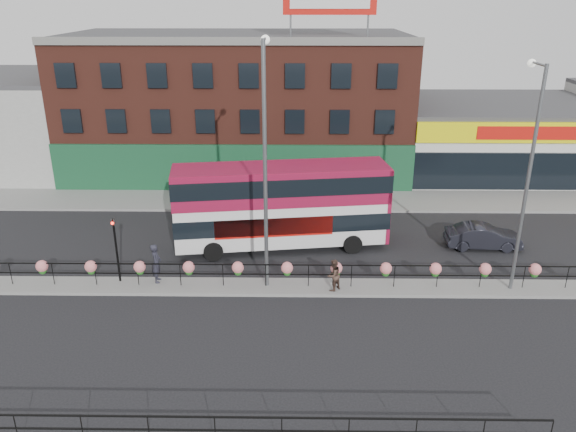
{
  "coord_description": "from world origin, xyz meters",
  "views": [
    {
      "loc": [
        0.37,
        -23.32,
        12.88
      ],
      "look_at": [
        0.0,
        3.0,
        2.5
      ],
      "focal_mm": 35.0,
      "sensor_mm": 36.0,
      "label": 1
    }
  ],
  "objects_px": {
    "double_decker_bus": "(282,198)",
    "lamp_column_west": "(265,147)",
    "car": "(483,237)",
    "pedestrian_a": "(156,263)",
    "lamp_column_east": "(528,161)",
    "pedestrian_b": "(333,275)"
  },
  "relations": [
    {
      "from": "pedestrian_a",
      "to": "double_decker_bus",
      "type": "bearing_deg",
      "value": -58.69
    },
    {
      "from": "pedestrian_b",
      "to": "double_decker_bus",
      "type": "bearing_deg",
      "value": -108.08
    },
    {
      "from": "double_decker_bus",
      "to": "pedestrian_a",
      "type": "bearing_deg",
      "value": -143.2
    },
    {
      "from": "lamp_column_east",
      "to": "pedestrian_a",
      "type": "bearing_deg",
      "value": 179.33
    },
    {
      "from": "double_decker_bus",
      "to": "pedestrian_b",
      "type": "bearing_deg",
      "value": -64.07
    },
    {
      "from": "car",
      "to": "pedestrian_b",
      "type": "relative_size",
      "value": 2.65
    },
    {
      "from": "pedestrian_a",
      "to": "lamp_column_east",
      "type": "height_order",
      "value": "lamp_column_east"
    },
    {
      "from": "pedestrian_b",
      "to": "car",
      "type": "bearing_deg",
      "value": 167.18
    },
    {
      "from": "pedestrian_a",
      "to": "lamp_column_west",
      "type": "bearing_deg",
      "value": -95.44
    },
    {
      "from": "lamp_column_west",
      "to": "double_decker_bus",
      "type": "bearing_deg",
      "value": 82.02
    },
    {
      "from": "pedestrian_b",
      "to": "lamp_column_east",
      "type": "bearing_deg",
      "value": 139.69
    },
    {
      "from": "double_decker_bus",
      "to": "pedestrian_a",
      "type": "xyz_separation_m",
      "value": [
        -5.84,
        -4.37,
        -1.71
      ]
    },
    {
      "from": "pedestrian_a",
      "to": "pedestrian_b",
      "type": "distance_m",
      "value": 8.35
    },
    {
      "from": "pedestrian_b",
      "to": "lamp_column_west",
      "type": "bearing_deg",
      "value": -57.38
    },
    {
      "from": "double_decker_bus",
      "to": "lamp_column_west",
      "type": "bearing_deg",
      "value": -97.98
    },
    {
      "from": "lamp_column_east",
      "to": "double_decker_bus",
      "type": "bearing_deg",
      "value": 157.04
    },
    {
      "from": "car",
      "to": "pedestrian_a",
      "type": "xyz_separation_m",
      "value": [
        -16.78,
        -4.39,
        0.45
      ]
    },
    {
      "from": "double_decker_bus",
      "to": "car",
      "type": "height_order",
      "value": "double_decker_bus"
    },
    {
      "from": "lamp_column_west",
      "to": "pedestrian_a",
      "type": "bearing_deg",
      "value": -179.95
    },
    {
      "from": "lamp_column_west",
      "to": "lamp_column_east",
      "type": "height_order",
      "value": "lamp_column_west"
    },
    {
      "from": "double_decker_bus",
      "to": "car",
      "type": "distance_m",
      "value": 11.15
    },
    {
      "from": "double_decker_bus",
      "to": "pedestrian_b",
      "type": "xyz_separation_m",
      "value": [
        2.48,
        -5.1,
        -1.91
      ]
    }
  ]
}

